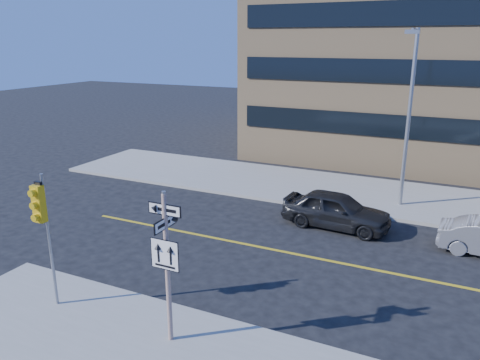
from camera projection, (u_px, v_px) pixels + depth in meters
The scene contains 6 objects.
ground at pixel (216, 298), 14.42m from camera, with size 120.00×120.00×0.00m, color black.
sign_pole at pixel (167, 260), 11.54m from camera, with size 0.92×0.92×4.06m.
traffic_signal at pixel (41, 214), 12.89m from camera, with size 0.32×0.45×4.00m.
parked_car_a at pixel (336, 210), 19.71m from camera, with size 4.52×1.82×1.54m, color black.
streetlight_a at pixel (409, 108), 20.70m from camera, with size 0.55×2.25×8.00m.
building_brick at pixel (409, 20), 32.62m from camera, with size 18.00×18.00×18.00m, color tan.
Camera 1 is at (6.15, -11.20, 7.64)m, focal length 35.00 mm.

